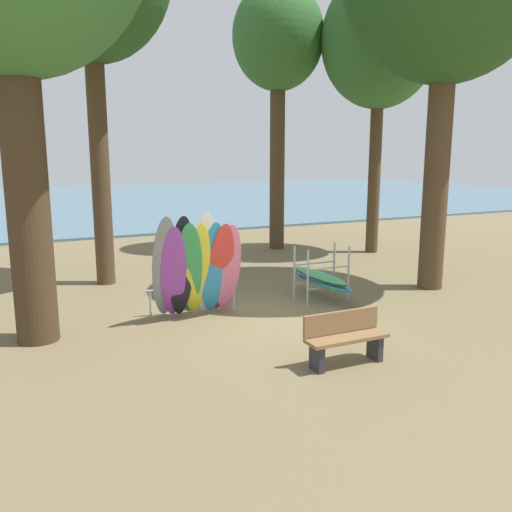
# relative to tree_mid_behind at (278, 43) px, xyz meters

# --- Properties ---
(ground_plane) EXTENTS (80.00, 80.00, 0.00)m
(ground_plane) POSITION_rel_tree_mid_behind_xyz_m (-4.37, -7.17, -7.03)
(ground_plane) COLOR brown
(lake_water) EXTENTS (80.00, 36.00, 0.10)m
(lake_water) POSITION_rel_tree_mid_behind_xyz_m (-4.37, 22.84, -6.98)
(lake_water) COLOR #477084
(lake_water) RESTS_ON ground
(tree_mid_behind) EXTENTS (3.09, 3.09, 9.00)m
(tree_mid_behind) POSITION_rel_tree_mid_behind_xyz_m (0.00, 0.00, 0.00)
(tree_mid_behind) COLOR #4C3823
(tree_mid_behind) RESTS_ON ground
(tree_far_right_back) EXTENTS (3.79, 3.79, 9.15)m
(tree_far_right_back) POSITION_rel_tree_mid_behind_xyz_m (2.60, -2.11, -0.12)
(tree_far_right_back) COLOR #4C3823
(tree_far_right_back) RESTS_ON ground
(leaning_board_pile) EXTENTS (1.95, 1.15, 2.24)m
(leaning_board_pile) POSITION_rel_tree_mid_behind_xyz_m (-5.34, -6.61, -5.99)
(leaning_board_pile) COLOR gray
(leaning_board_pile) RESTS_ON ground
(board_storage_rack) EXTENTS (1.15, 2.13, 1.25)m
(board_storage_rack) POSITION_rel_tree_mid_behind_xyz_m (-2.28, -6.50, -6.53)
(board_storage_rack) COLOR #9EA0A5
(board_storage_rack) RESTS_ON ground
(park_bench) EXTENTS (1.40, 0.42, 0.85)m
(park_bench) POSITION_rel_tree_mid_behind_xyz_m (-4.02, -9.97, -6.58)
(park_bench) COLOR #2D2D33
(park_bench) RESTS_ON ground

